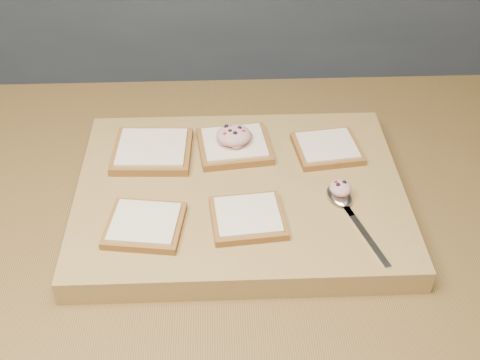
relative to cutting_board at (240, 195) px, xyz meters
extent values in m
cube|color=brown|center=(-0.02, 0.00, -0.05)|extent=(2.00, 0.80, 0.06)
cube|color=slate|center=(-0.02, 1.43, -0.47)|extent=(3.60, 0.60, 0.90)
cube|color=#A67F47|center=(0.00, 0.00, 0.00)|extent=(0.53, 0.40, 0.04)
cube|color=brown|center=(-0.15, 0.09, 0.03)|extent=(0.14, 0.13, 0.01)
cube|color=beige|center=(-0.15, 0.09, 0.04)|extent=(0.12, 0.11, 0.00)
cube|color=brown|center=(-0.01, 0.10, 0.03)|extent=(0.13, 0.12, 0.01)
cube|color=beige|center=(-0.01, 0.10, 0.04)|extent=(0.12, 0.11, 0.00)
cube|color=brown|center=(0.15, 0.08, 0.03)|extent=(0.12, 0.11, 0.01)
cube|color=beige|center=(0.15, 0.08, 0.03)|extent=(0.10, 0.10, 0.00)
cube|color=brown|center=(-0.15, -0.09, 0.03)|extent=(0.12, 0.12, 0.01)
cube|color=beige|center=(-0.15, -0.09, 0.03)|extent=(0.11, 0.10, 0.00)
cube|color=brown|center=(0.01, -0.08, 0.03)|extent=(0.12, 0.11, 0.01)
cube|color=beige|center=(0.01, -0.08, 0.03)|extent=(0.10, 0.09, 0.00)
ellipsoid|color=#DB9E8C|center=(-0.01, 0.09, 0.05)|extent=(0.06, 0.06, 0.03)
sphere|color=black|center=(0.00, 0.10, 0.06)|extent=(0.01, 0.01, 0.01)
sphere|color=black|center=(-0.02, 0.10, 0.06)|extent=(0.01, 0.01, 0.01)
sphere|color=black|center=(-0.01, 0.08, 0.06)|extent=(0.01, 0.01, 0.01)
sphere|color=black|center=(-0.01, 0.09, 0.06)|extent=(0.01, 0.01, 0.01)
sphere|color=#A5140C|center=(0.01, 0.09, 0.06)|extent=(0.01, 0.01, 0.01)
sphere|color=#A5140C|center=(-0.01, 0.11, 0.06)|extent=(0.01, 0.01, 0.01)
sphere|color=#A5140C|center=(-0.02, 0.09, 0.06)|extent=(0.01, 0.01, 0.01)
ellipsoid|color=silver|center=(0.15, -0.04, 0.03)|extent=(0.05, 0.06, 0.01)
cube|color=silver|center=(0.16, -0.06, 0.02)|extent=(0.02, 0.04, 0.00)
cube|color=silver|center=(0.18, -0.12, 0.02)|extent=(0.05, 0.13, 0.00)
ellipsoid|color=#DB9E8C|center=(0.15, -0.04, 0.04)|extent=(0.03, 0.04, 0.02)
sphere|color=black|center=(0.16, -0.04, 0.05)|extent=(0.01, 0.01, 0.01)
sphere|color=black|center=(0.15, -0.04, 0.05)|extent=(0.01, 0.01, 0.01)
sphere|color=#A5140C|center=(0.15, -0.03, 0.05)|extent=(0.01, 0.01, 0.01)
camera|label=1|loc=(-0.03, -0.74, 0.65)|focal=45.00mm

